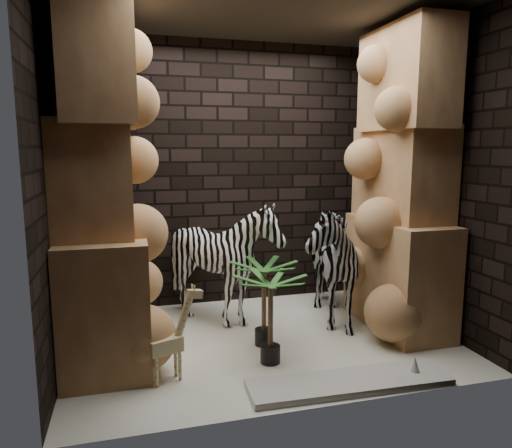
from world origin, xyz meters
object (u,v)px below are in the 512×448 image
object	(u,v)px
palm_front	(264,303)
surfboard	(350,382)
giraffe_toy	(165,335)
palm_back	(270,319)
zebra_right	(322,250)
zebra_left	(224,268)

from	to	relation	value
palm_front	surfboard	xyz separation A→B (m)	(0.43, -0.91, -0.38)
giraffe_toy	surfboard	size ratio (longest dim) A/B	0.48
giraffe_toy	palm_back	bearing A→B (deg)	-12.53
palm_back	surfboard	world-z (taller)	palm_back
zebra_right	giraffe_toy	size ratio (longest dim) A/B	1.96
zebra_left	giraffe_toy	world-z (taller)	zebra_left
giraffe_toy	zebra_right	bearing A→B (deg)	9.78
palm_back	surfboard	distance (m)	0.80
palm_back	surfboard	xyz separation A→B (m)	(0.47, -0.54, -0.36)
zebra_left	palm_back	world-z (taller)	zebra_left
palm_front	palm_back	world-z (taller)	palm_front
giraffe_toy	palm_back	xyz separation A→B (m)	(0.88, 0.11, 0.01)
zebra_right	giraffe_toy	distance (m)	2.00
giraffe_toy	surfboard	bearing A→B (deg)	-37.28
surfboard	palm_back	bearing A→B (deg)	133.42
zebra_left	giraffe_toy	bearing A→B (deg)	-117.44
zebra_left	palm_back	distance (m)	1.05
surfboard	palm_front	bearing A→B (deg)	117.09
giraffe_toy	palm_back	world-z (taller)	palm_back
zebra_right	surfboard	world-z (taller)	zebra_right
zebra_right	zebra_left	world-z (taller)	zebra_right
zebra_right	palm_front	xyz separation A→B (m)	(-0.78, -0.49, -0.35)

